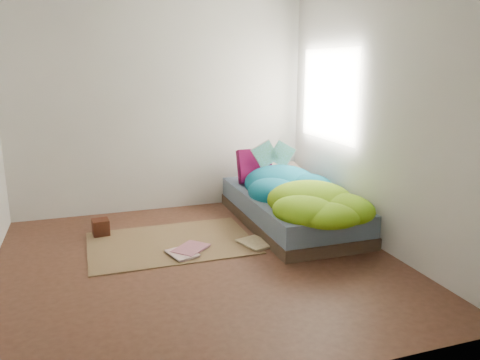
# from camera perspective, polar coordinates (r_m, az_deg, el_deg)

# --- Properties ---
(ground) EXTENTS (3.50, 3.50, 0.00)m
(ground) POSITION_cam_1_polar(r_m,az_deg,el_deg) (4.28, -5.01, -10.04)
(ground) COLOR #44271A
(ground) RESTS_ON ground
(room_walls) EXTENTS (3.54, 3.54, 2.62)m
(room_walls) POSITION_cam_1_polar(r_m,az_deg,el_deg) (3.92, -5.36, 12.29)
(room_walls) COLOR beige
(room_walls) RESTS_ON ground
(bed) EXTENTS (1.00, 2.00, 0.34)m
(bed) POSITION_cam_1_polar(r_m,az_deg,el_deg) (5.23, 6.14, -3.55)
(bed) COLOR #3C2C20
(bed) RESTS_ON ground
(duvet) EXTENTS (0.96, 1.84, 0.34)m
(duvet) POSITION_cam_1_polar(r_m,az_deg,el_deg) (4.95, 7.30, -0.49)
(duvet) COLOR #075778
(duvet) RESTS_ON bed
(rug) EXTENTS (1.60, 1.10, 0.01)m
(rug) POSITION_cam_1_polar(r_m,az_deg,el_deg) (4.75, -8.38, -7.58)
(rug) COLOR brown
(rug) RESTS_ON ground
(pillow_floral) EXTENTS (0.55, 0.35, 0.12)m
(pillow_floral) POSITION_cam_1_polar(r_m,az_deg,el_deg) (5.97, 4.76, 0.99)
(pillow_floral) COLOR beige
(pillow_floral) RESTS_ON bed
(pillow_magenta) EXTENTS (0.41, 0.14, 0.40)m
(pillow_magenta) POSITION_cam_1_polar(r_m,az_deg,el_deg) (5.63, 1.79, 1.71)
(pillow_magenta) COLOR #47042A
(pillow_magenta) RESTS_ON bed
(open_book) EXTENTS (0.42, 0.19, 0.25)m
(open_book) POSITION_cam_1_polar(r_m,az_deg,el_deg) (5.49, 4.16, 4.17)
(open_book) COLOR #287C31
(open_book) RESTS_ON duvet
(wooden_box) EXTENTS (0.18, 0.18, 0.16)m
(wooden_box) POSITION_cam_1_polar(r_m,az_deg,el_deg) (5.08, -16.61, -5.52)
(wooden_box) COLOR #3A1A0D
(wooden_box) RESTS_ON rug
(floor_book_a) EXTENTS (0.30, 0.35, 0.02)m
(floor_book_a) POSITION_cam_1_polar(r_m,az_deg,el_deg) (4.38, -8.33, -9.20)
(floor_book_a) COLOR white
(floor_book_a) RESTS_ON rug
(floor_book_b) EXTENTS (0.42, 0.41, 0.03)m
(floor_book_b) POSITION_cam_1_polar(r_m,az_deg,el_deg) (4.58, -7.37, -8.07)
(floor_book_b) COLOR #B06571
(floor_book_b) RESTS_ON rug
(floor_book_c) EXTENTS (0.34, 0.40, 0.03)m
(floor_book_c) POSITION_cam_1_polar(r_m,az_deg,el_deg) (4.57, 0.65, -8.05)
(floor_book_c) COLOR tan
(floor_book_c) RESTS_ON rug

